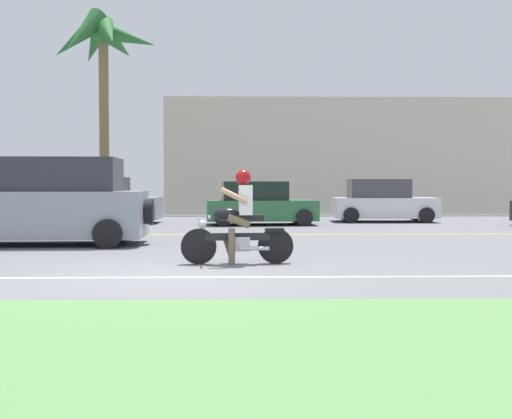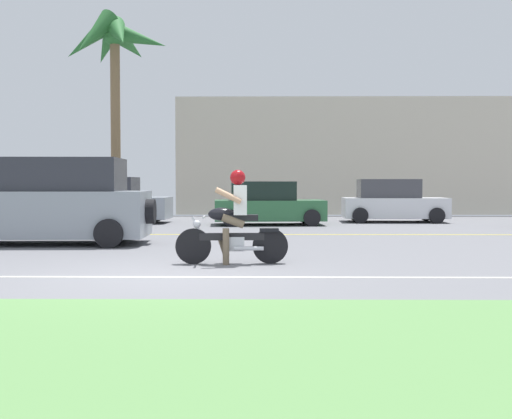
{
  "view_description": "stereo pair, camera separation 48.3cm",
  "coord_description": "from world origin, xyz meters",
  "px_view_note": "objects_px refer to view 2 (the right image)",
  "views": [
    {
      "loc": [
        1.02,
        -9.49,
        1.41
      ],
      "look_at": [
        1.34,
        4.25,
        0.84
      ],
      "focal_mm": 44.35,
      "sensor_mm": 36.0,
      "label": 1
    },
    {
      "loc": [
        1.5,
        -9.5,
        1.41
      ],
      "look_at": [
        1.34,
        4.25,
        0.84
      ],
      "focal_mm": 44.35,
      "sensor_mm": 36.0,
      "label": 2
    }
  ],
  "objects_px": {
    "motorcyclist": "(233,224)",
    "parked_car_1": "(105,202)",
    "parked_car_3": "(392,202)",
    "parked_car_2": "(267,204)",
    "suv_nearby": "(43,202)",
    "palm_tree_0": "(113,48)"
  },
  "relations": [
    {
      "from": "parked_car_3",
      "to": "parked_car_1",
      "type": "bearing_deg",
      "value": -176.37
    },
    {
      "from": "parked_car_2",
      "to": "parked_car_3",
      "type": "bearing_deg",
      "value": 19.42
    },
    {
      "from": "suv_nearby",
      "to": "parked_car_1",
      "type": "relative_size",
      "value": 1.14
    },
    {
      "from": "motorcyclist",
      "to": "parked_car_1",
      "type": "bearing_deg",
      "value": 114.05
    },
    {
      "from": "parked_car_2",
      "to": "palm_tree_0",
      "type": "bearing_deg",
      "value": 147.32
    },
    {
      "from": "motorcyclist",
      "to": "parked_car_1",
      "type": "height_order",
      "value": "motorcyclist"
    },
    {
      "from": "parked_car_2",
      "to": "parked_car_3",
      "type": "distance_m",
      "value": 4.88
    },
    {
      "from": "parked_car_1",
      "to": "parked_car_3",
      "type": "height_order",
      "value": "parked_car_1"
    },
    {
      "from": "motorcyclist",
      "to": "suv_nearby",
      "type": "distance_m",
      "value": 5.82
    },
    {
      "from": "suv_nearby",
      "to": "parked_car_1",
      "type": "distance_m",
      "value": 7.97
    },
    {
      "from": "motorcyclist",
      "to": "suv_nearby",
      "type": "bearing_deg",
      "value": 142.22
    },
    {
      "from": "parked_car_2",
      "to": "parked_car_3",
      "type": "height_order",
      "value": "parked_car_3"
    },
    {
      "from": "parked_car_2",
      "to": "parked_car_3",
      "type": "relative_size",
      "value": 1.01
    },
    {
      "from": "suv_nearby",
      "to": "palm_tree_0",
      "type": "relative_size",
      "value": 0.62
    },
    {
      "from": "parked_car_1",
      "to": "parked_car_3",
      "type": "distance_m",
      "value": 10.43
    },
    {
      "from": "parked_car_2",
      "to": "parked_car_1",
      "type": "bearing_deg",
      "value": 170.59
    },
    {
      "from": "parked_car_2",
      "to": "parked_car_3",
      "type": "xyz_separation_m",
      "value": [
        4.6,
        1.62,
        0.04
      ]
    },
    {
      "from": "suv_nearby",
      "to": "parked_car_2",
      "type": "bearing_deg",
      "value": 53.01
    },
    {
      "from": "parked_car_1",
      "to": "palm_tree_0",
      "type": "xyz_separation_m",
      "value": [
        -0.37,
        3.0,
        6.11
      ]
    },
    {
      "from": "suv_nearby",
      "to": "parked_car_3",
      "type": "xyz_separation_m",
      "value": [
        9.87,
        8.61,
        -0.24
      ]
    },
    {
      "from": "suv_nearby",
      "to": "parked_car_3",
      "type": "height_order",
      "value": "suv_nearby"
    },
    {
      "from": "parked_car_1",
      "to": "palm_tree_0",
      "type": "relative_size",
      "value": 0.54
    }
  ]
}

